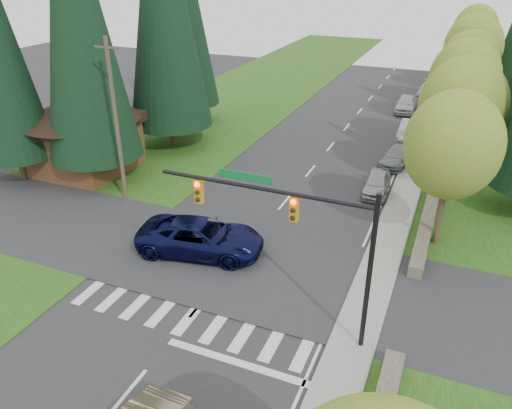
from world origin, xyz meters
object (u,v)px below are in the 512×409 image
Objects in this scene: parked_car_a at (377,183)px; parked_car_b at (397,156)px; parked_car_c at (410,131)px; parked_car_e at (428,90)px; parked_car_d at (406,104)px; suv_navy at (201,237)px.

parked_car_b is (0.44, 5.48, -0.05)m from parked_car_a.
parked_car_b is 0.96× the size of parked_car_c.
parked_car_d is at bearing -101.11° from parked_car_e.
parked_car_b is 21.48m from parked_car_e.
suv_navy is 31.50m from parked_car_d.
parked_car_c is 8.41m from parked_car_d.
parked_car_d is (-1.29, 14.51, 0.15)m from parked_car_b.
parked_car_c is 0.93× the size of parked_car_e.
suv_navy is 23.84m from parked_car_c.
parked_car_c is (0.55, 11.69, 0.07)m from parked_car_a.
parked_car_a reaches higher than parked_car_b.
suv_navy is at bearing -108.10° from parked_car_b.
suv_navy reaches higher than parked_car_e.
parked_car_a is at bearing -89.11° from parked_car_d.
parked_car_e is (7.62, 37.86, -0.20)m from suv_navy.
parked_car_c is (0.11, 6.21, 0.11)m from parked_car_b.
suv_navy reaches higher than parked_car_b.
parked_car_d is at bearing 88.66° from parked_car_a.
parked_car_b is at bearing -90.24° from parked_car_c.
parked_car_a is at bearing -91.94° from parked_car_c.
parked_car_d reaches higher than parked_car_a.
parked_car_b is 0.90× the size of parked_car_e.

